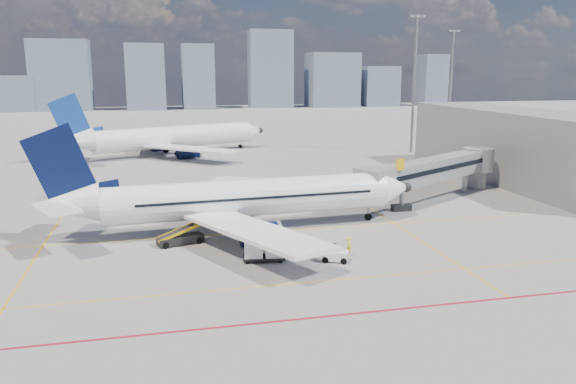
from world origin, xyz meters
name	(u,v)px	position (x,y,z in m)	size (l,w,h in m)	color
ground	(278,258)	(0.00, 0.00, 0.00)	(420.00, 420.00, 0.00)	gray
apron_markings	(281,274)	(-0.58, -3.91, 0.01)	(90.00, 35.12, 0.01)	#E6A90C
jet_bridge	(438,170)	(23.51, 16.91, 3.74)	(23.55, 15.78, 6.30)	gray
terminal_block	(513,146)	(39.95, 26.00, 5.00)	(10.00, 42.00, 10.00)	gray
floodlight_mast_ne	(414,81)	(38.00, 55.00, 13.59)	(3.20, 0.61, 25.45)	gray
floodlight_mast_far	(451,78)	(65.00, 90.00, 13.59)	(3.20, 0.61, 25.45)	gray
distant_skyline	(156,78)	(-9.04, 190.00, 12.29)	(244.75, 15.49, 31.65)	slate
main_aircraft	(234,199)	(-2.43, 8.89, 3.22)	(37.83, 32.94, 11.05)	white
second_aircraft	(167,138)	(-7.78, 62.19, 3.22)	(39.74, 33.58, 12.18)	white
baggage_tug	(334,253)	(4.34, -1.94, 0.70)	(2.39, 2.00, 1.45)	white
cargo_dolly	(264,249)	(-1.28, -0.46, 1.04)	(3.64, 2.02, 1.89)	black
belt_loader	(182,237)	(-7.72, 5.80, 0.63)	(6.03, 2.85, 2.42)	black
ramp_worker	(349,247)	(5.98, -0.96, 0.84)	(0.62, 0.40, 1.69)	yellow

